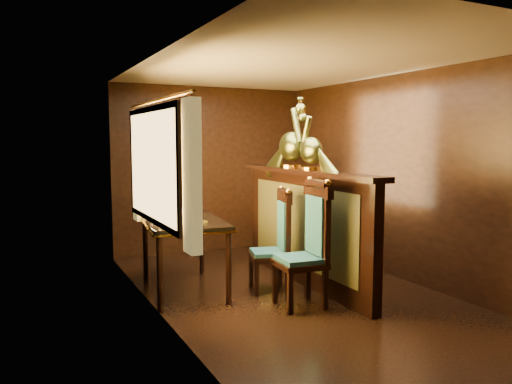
% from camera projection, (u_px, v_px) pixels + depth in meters
% --- Properties ---
extents(ground, '(5.00, 5.00, 0.00)m').
position_uv_depth(ground, '(294.00, 294.00, 5.52)').
color(ground, black).
rests_on(ground, ground).
extents(room_shell, '(3.04, 5.04, 2.52)m').
position_uv_depth(room_shell, '(288.00, 151.00, 5.33)').
color(room_shell, black).
rests_on(room_shell, ground).
extents(partition, '(0.26, 2.70, 1.36)m').
position_uv_depth(partition, '(305.00, 225.00, 5.85)').
color(partition, black).
rests_on(partition, ground).
extents(dining_table, '(1.02, 1.49, 1.02)m').
position_uv_depth(dining_table, '(183.00, 225.00, 5.59)').
color(dining_table, black).
rests_on(dining_table, ground).
extents(chair_left, '(0.52, 0.54, 1.32)m').
position_uv_depth(chair_left, '(311.00, 240.00, 5.11)').
color(chair_left, black).
rests_on(chair_left, ground).
extents(chair_right, '(0.52, 0.54, 1.18)m').
position_uv_depth(chair_right, '(278.00, 237.00, 5.62)').
color(chair_right, black).
rests_on(chair_right, ground).
extents(peacock_left, '(0.23, 0.60, 0.72)m').
position_uv_depth(peacock_left, '(311.00, 139.00, 5.66)').
color(peacock_left, '#164431').
rests_on(peacock_left, partition).
extents(peacock_right, '(0.27, 0.71, 0.84)m').
position_uv_depth(peacock_right, '(291.00, 133.00, 6.05)').
color(peacock_right, '#164431').
rests_on(peacock_right, partition).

